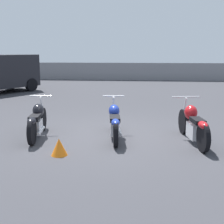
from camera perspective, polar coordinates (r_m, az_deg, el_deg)
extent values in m
plane|color=#38383D|center=(8.20, 0.07, -4.31)|extent=(60.00, 60.00, 0.00)
cube|color=gray|center=(23.06, 3.45, 7.38)|extent=(40.00, 0.04, 1.28)
cylinder|color=black|center=(8.87, -12.56, -1.28)|extent=(0.18, 0.64, 0.63)
cylinder|color=black|center=(7.57, -14.46, -3.53)|extent=(0.18, 0.64, 0.63)
cube|color=silver|center=(8.16, -13.52, -2.65)|extent=(0.26, 0.51, 0.35)
ellipsoid|color=black|center=(8.30, -13.32, 0.29)|extent=(0.34, 0.50, 0.34)
cube|color=black|center=(7.87, -13.95, -0.95)|extent=(0.30, 0.51, 0.10)
ellipsoid|color=black|center=(7.56, -14.47, -1.58)|extent=(0.25, 0.46, 0.16)
cylinder|color=silver|center=(8.65, -12.87, 2.88)|extent=(0.60, 0.11, 0.04)
cylinder|color=silver|center=(8.75, -12.71, 0.77)|extent=(0.08, 0.26, 0.65)
cylinder|color=silver|center=(8.02, -12.85, -3.32)|extent=(0.16, 0.73, 0.07)
cylinder|color=black|center=(8.67, 0.24, -1.31)|extent=(0.17, 0.64, 0.63)
cylinder|color=black|center=(7.19, 0.66, -3.97)|extent=(0.17, 0.64, 0.63)
cube|color=silver|center=(7.86, 0.45, -2.87)|extent=(0.26, 0.57, 0.35)
ellipsoid|color=navy|center=(8.03, 0.39, 0.20)|extent=(0.33, 0.50, 0.33)
cube|color=black|center=(7.54, 0.53, -1.17)|extent=(0.31, 0.59, 0.10)
ellipsoid|color=navy|center=(7.17, 0.65, -1.93)|extent=(0.25, 0.46, 0.16)
cylinder|color=silver|center=(8.45, 0.27, 2.94)|extent=(0.58, 0.11, 0.04)
cylinder|color=silver|center=(8.55, 0.26, 0.78)|extent=(0.08, 0.26, 0.65)
cylinder|color=silver|center=(7.73, 1.38, -3.59)|extent=(0.14, 0.59, 0.07)
cylinder|color=black|center=(8.52, 12.93, -1.71)|extent=(0.20, 0.67, 0.66)
cylinder|color=black|center=(7.10, 16.36, -4.49)|extent=(0.20, 0.67, 0.66)
cube|color=silver|center=(7.74, 14.65, -3.36)|extent=(0.28, 0.58, 0.36)
ellipsoid|color=#AD1419|center=(7.90, 14.22, -0.08)|extent=(0.36, 0.46, 0.36)
cube|color=black|center=(7.43, 15.38, -1.55)|extent=(0.32, 0.56, 0.10)
ellipsoid|color=#AD1419|center=(7.08, 16.35, -2.33)|extent=(0.26, 0.46, 0.16)
cylinder|color=silver|center=(8.30, 13.33, 2.71)|extent=(0.72, 0.14, 0.04)
cylinder|color=silver|center=(8.40, 13.13, 0.47)|extent=(0.09, 0.26, 0.66)
cylinder|color=silver|center=(7.66, 15.83, -4.10)|extent=(0.15, 0.58, 0.07)
cube|color=black|center=(18.45, -15.13, 8.71)|extent=(1.49, 0.89, 0.50)
cylinder|color=black|center=(18.88, -18.05, 5.11)|extent=(0.55, 0.71, 0.70)
cylinder|color=black|center=(17.47, -14.54, 4.84)|extent=(0.55, 0.71, 0.70)
cone|color=orange|center=(6.74, -9.64, -6.31)|extent=(0.35, 0.35, 0.37)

